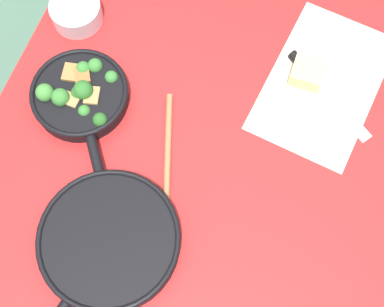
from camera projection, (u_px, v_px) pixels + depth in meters
ground_plane at (192, 231)px, 1.93m from camera, size 14.00×14.00×0.00m
dining_table_red at (192, 169)px, 1.29m from camera, size 1.18×0.96×0.77m
skillet_broccoli at (80, 95)px, 1.23m from camera, size 0.30×0.26×0.07m
skillet_eggs at (109, 241)px, 1.12m from camera, size 0.42×0.30×0.05m
wooden_spoon at (167, 186)px, 1.17m from camera, size 0.35×0.14×0.02m
parchment_sheet at (323, 83)px, 1.27m from camera, size 0.42×0.29×0.00m
grater_knife at (317, 83)px, 1.26m from camera, size 0.18×0.24×0.02m
cheese_block at (307, 73)px, 1.26m from camera, size 0.07×0.08×0.04m
prep_bowl_steel at (76, 12)px, 1.31m from camera, size 0.13×0.13×0.05m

